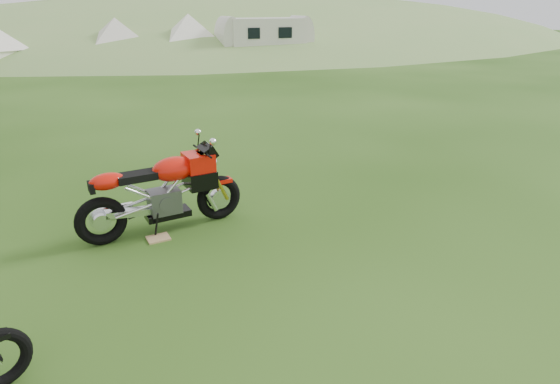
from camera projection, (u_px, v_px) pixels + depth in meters
ground at (287, 266)px, 5.32m from camera, size 120.00×120.00×0.00m
hillside at (243, 34)px, 48.49m from camera, size 80.00×64.00×8.00m
hedgerow at (243, 34)px, 48.49m from camera, size 36.00×1.20×8.60m
sport_motorcycle at (161, 186)px, 5.96m from camera, size 2.11×0.74×1.24m
plywood_board at (158, 238)px, 5.95m from camera, size 0.31×0.26×0.02m
tent_mid at (117, 39)px, 23.46m from camera, size 3.08×3.08×2.37m
tent_right at (189, 37)px, 23.96m from camera, size 3.46×3.46×2.48m
caravan at (265, 40)px, 23.79m from camera, size 5.14×3.22×2.23m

